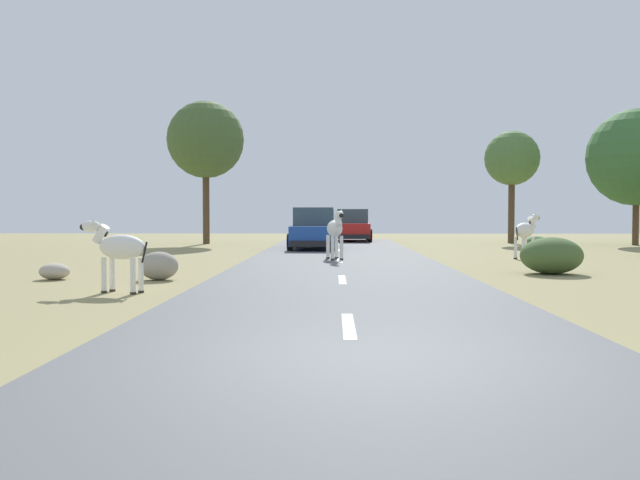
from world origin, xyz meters
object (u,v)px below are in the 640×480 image
object	(u,v)px
tree_4	(637,157)
rock_0	(54,271)
car_1	(314,230)
bush_0	(537,244)
zebra_2	(118,248)
zebra_1	(526,231)
tree_5	(512,159)
tree_2	(206,140)
rock_4	(159,266)
car_0	(352,226)
zebra_0	(335,229)
bush_1	(551,256)
rock_2	(154,262)

from	to	relation	value
tree_4	rock_0	world-z (taller)	tree_4
car_1	bush_0	distance (m)	9.24
zebra_2	bush_0	distance (m)	19.27
tree_4	bush_0	world-z (taller)	tree_4
zebra_1	zebra_2	xyz separation A→B (m)	(-10.64, -9.88, -0.08)
car_1	tree_5	bearing A→B (deg)	-145.82
zebra_2	bush_0	world-z (taller)	zebra_2
tree_2	rock_4	xyz separation A→B (m)	(2.49, -18.39, -4.95)
car_1	zebra_1	bearing A→B (deg)	144.93
car_0	rock_0	bearing A→B (deg)	71.06
zebra_0	rock_0	distance (m)	8.94
car_1	bush_1	bearing A→B (deg)	120.67
tree_4	bush_1	world-z (taller)	tree_4
zebra_2	car_1	distance (m)	15.55
tree_2	tree_5	xyz separation A→B (m)	(15.76, 1.02, -0.89)
zebra_0	tree_5	size ratio (longest dim) A/B	0.29
zebra_2	rock_0	bearing A→B (deg)	60.98
zebra_1	tree_4	xyz separation A→B (m)	(8.19, 9.81, 3.32)
tree_4	rock_2	xyz separation A→B (m)	(-19.95, -13.14, -4.15)
car_1	rock_0	distance (m)	13.91
rock_2	rock_4	world-z (taller)	rock_4
zebra_0	tree_2	world-z (taller)	tree_2
zebra_0	zebra_2	size ratio (longest dim) A/B	1.16
tree_2	rock_0	distance (m)	19.02
zebra_1	bush_1	xyz separation A→B (m)	(-1.02, -5.71, -0.48)
tree_2	tree_5	world-z (taller)	tree_2
tree_4	rock_4	bearing A→B (deg)	-137.29
bush_0	rock_4	size ratio (longest dim) A/B	1.13
car_0	bush_0	world-z (taller)	car_0
zebra_2	car_0	xyz separation A→B (m)	(5.16, 23.45, -0.01)
car_1	tree_4	size ratio (longest dim) A/B	0.66
zebra_1	bush_0	xyz separation A→B (m)	(1.86, 4.78, -0.64)
car_1	tree_4	distance (m)	16.53
tree_5	tree_4	bearing A→B (deg)	-21.51
zebra_0	car_1	distance (m)	6.69
zebra_0	tree_4	size ratio (longest dim) A/B	0.26
zebra_2	zebra_1	bearing A→B (deg)	-29.05
car_1	bush_1	world-z (taller)	car_1
bush_0	rock_0	size ratio (longest dim) A/B	1.47
zebra_1	rock_2	world-z (taller)	zebra_1
car_0	bush_1	world-z (taller)	car_0
zebra_1	car_1	size ratio (longest dim) A/B	0.36
zebra_2	tree_2	size ratio (longest dim) A/B	0.20
zebra_1	rock_4	distance (m)	12.90
rock_0	tree_4	bearing A→B (deg)	39.15
tree_5	rock_4	xyz separation A→B (m)	(-13.26, -19.41, -4.06)
zebra_2	bush_0	size ratio (longest dim) A/B	1.47
zebra_1	tree_5	distance (m)	12.74
tree_2	rock_4	size ratio (longest dim) A/B	8.12
tree_4	rock_0	distance (m)	27.56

